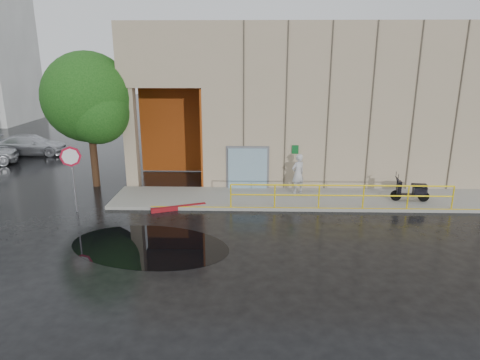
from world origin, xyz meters
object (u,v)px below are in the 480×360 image
Objects in this scene: scooter at (411,185)px; car_c at (31,145)px; person at (298,174)px; tree_near at (90,101)px; stop_sign at (72,165)px; red_curb at (179,208)px.

scooter is 23.93m from car_c.
person is 10.62m from tree_near.
person is 1.12× the size of scooter.
stop_sign is 0.61× the size of car_c.
scooter is 14.79m from stop_sign.
scooter is 0.71× the size of red_curb.
car_c is at bearing -59.13° from person.
scooter is 10.41m from red_curb.
stop_sign reaches higher than red_curb.
tree_near is at bearing -141.04° from car_c.
person is 0.28× the size of tree_near.
person reaches higher than scooter.
stop_sign is 1.20× the size of red_curb.
stop_sign reaches higher than person.
scooter is at bearing -118.80° from car_c.
tree_near reaches higher than person.
person is at bearing 20.86° from red_curb.
stop_sign is (-14.68, -1.38, 1.17)m from scooter.
car_c is at bearing 138.34° from red_curb.
stop_sign is at bearing -85.02° from tree_near.
person is at bearing -7.11° from tree_near.
scooter is 0.59× the size of stop_sign.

